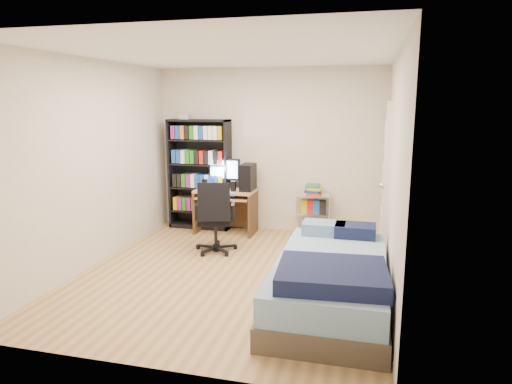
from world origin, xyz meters
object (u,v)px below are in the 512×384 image
(office_chair, at_px, (215,230))
(bed, at_px, (331,280))
(media_shelf, at_px, (200,173))
(computer_desk, at_px, (232,193))

(office_chair, xyz_separation_m, bed, (1.65, -1.29, -0.04))
(media_shelf, height_order, bed, media_shelf)
(office_chair, bearing_deg, bed, -51.76)
(media_shelf, relative_size, computer_desk, 1.58)
(computer_desk, relative_size, bed, 0.53)
(computer_desk, bearing_deg, bed, -52.91)
(media_shelf, xyz_separation_m, bed, (2.28, -2.41, -0.61))
(computer_desk, distance_m, bed, 2.85)
(media_shelf, distance_m, bed, 3.38)
(media_shelf, xyz_separation_m, computer_desk, (0.58, -0.15, -0.27))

